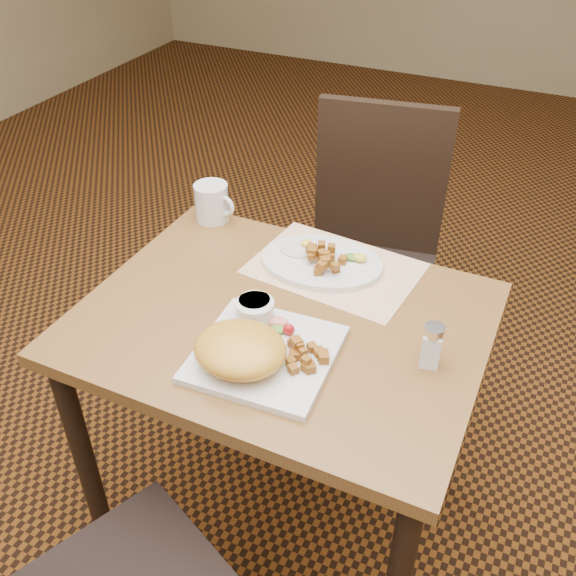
# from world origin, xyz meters

# --- Properties ---
(ground) EXTENTS (8.00, 8.00, 0.00)m
(ground) POSITION_xyz_m (0.00, 0.00, 0.00)
(ground) COLOR black
(ground) RESTS_ON ground
(table) EXTENTS (0.90, 0.70, 0.75)m
(table) POSITION_xyz_m (0.00, 0.00, 0.64)
(table) COLOR brown
(table) RESTS_ON ground
(chair_far) EXTENTS (0.48, 0.49, 0.97)m
(chair_far) POSITION_xyz_m (-0.01, 0.69, 0.54)
(chair_far) COLOR black
(chair_far) RESTS_ON ground
(placemat) EXTENTS (0.43, 0.32, 0.00)m
(placemat) POSITION_xyz_m (0.04, 0.23, 0.75)
(placemat) COLOR white
(placemat) RESTS_ON table
(plate_square) EXTENTS (0.30, 0.30, 0.02)m
(plate_square) POSITION_xyz_m (0.03, -0.13, 0.76)
(plate_square) COLOR silver
(plate_square) RESTS_ON table
(plate_oval) EXTENTS (0.33, 0.27, 0.02)m
(plate_oval) POSITION_xyz_m (0.00, 0.22, 0.76)
(plate_oval) COLOR silver
(plate_oval) RESTS_ON placemat
(hollandaise_mound) EXTENTS (0.19, 0.17, 0.07)m
(hollandaise_mound) POSITION_xyz_m (-0.01, -0.18, 0.80)
(hollandaise_mound) COLOR gold
(hollandaise_mound) RESTS_ON plate_square
(ramekin) EXTENTS (0.08, 0.09, 0.05)m
(ramekin) POSITION_xyz_m (-0.04, -0.05, 0.79)
(ramekin) COLOR silver
(ramekin) RESTS_ON plate_square
(garnish_sq) EXTENTS (0.09, 0.06, 0.03)m
(garnish_sq) POSITION_xyz_m (0.02, -0.06, 0.78)
(garnish_sq) COLOR #387223
(garnish_sq) RESTS_ON plate_square
(fried_egg) EXTENTS (0.10, 0.10, 0.02)m
(fried_egg) POSITION_xyz_m (-0.07, 0.25, 0.77)
(fried_egg) COLOR white
(fried_egg) RESTS_ON plate_oval
(garnish_ov) EXTENTS (0.06, 0.03, 0.02)m
(garnish_ov) POSITION_xyz_m (0.08, 0.26, 0.78)
(garnish_ov) COLOR #387223
(garnish_ov) RESTS_ON plate_oval
(salt_shaker) EXTENTS (0.05, 0.05, 0.10)m
(salt_shaker) POSITION_xyz_m (0.34, -0.01, 0.80)
(salt_shaker) COLOR white
(salt_shaker) RESTS_ON table
(coffee_mug) EXTENTS (0.12, 0.09, 0.10)m
(coffee_mug) POSITION_xyz_m (-0.36, 0.31, 0.80)
(coffee_mug) COLOR silver
(coffee_mug) RESTS_ON table
(home_fries_sq) EXTENTS (0.10, 0.10, 0.04)m
(home_fries_sq) POSITION_xyz_m (0.11, -0.12, 0.78)
(home_fries_sq) COLOR #9D5E19
(home_fries_sq) RESTS_ON plate_square
(home_fries_ov) EXTENTS (0.10, 0.11, 0.04)m
(home_fries_ov) POSITION_xyz_m (0.01, 0.21, 0.79)
(home_fries_ov) COLOR #9D5E19
(home_fries_ov) RESTS_ON plate_oval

